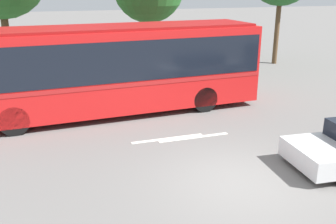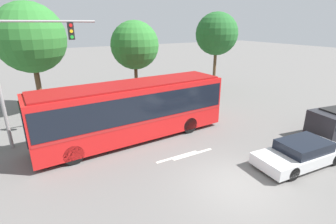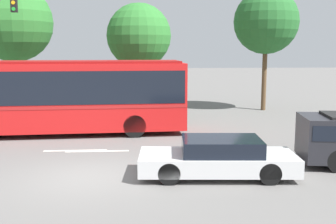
% 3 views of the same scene
% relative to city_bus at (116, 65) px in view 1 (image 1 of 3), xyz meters
% --- Properties ---
extents(ground_plane, '(140.00, 140.00, 0.00)m').
position_rel_city_bus_xyz_m(ground_plane, '(1.88, -6.52, -1.89)').
color(ground_plane, slate).
extents(city_bus, '(11.20, 3.08, 3.33)m').
position_rel_city_bus_xyz_m(city_bus, '(0.00, 0.00, 0.00)').
color(city_bus, red).
rests_on(city_bus, ground).
extents(flowering_hedge, '(6.96, 1.57, 1.41)m').
position_rel_city_bus_xyz_m(flowering_hedge, '(1.58, 4.60, -1.20)').
color(flowering_hedge, '#286028').
rests_on(flowering_hedge, ground).
extents(lane_stripe_near, '(2.40, 0.16, 0.01)m').
position_rel_city_bus_xyz_m(lane_stripe_near, '(1.01, -3.21, -1.88)').
color(lane_stripe_near, silver).
rests_on(lane_stripe_near, ground).
extents(lane_stripe_mid, '(2.40, 0.16, 0.01)m').
position_rel_city_bus_xyz_m(lane_stripe_mid, '(1.87, -3.38, -1.88)').
color(lane_stripe_mid, silver).
rests_on(lane_stripe_mid, ground).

